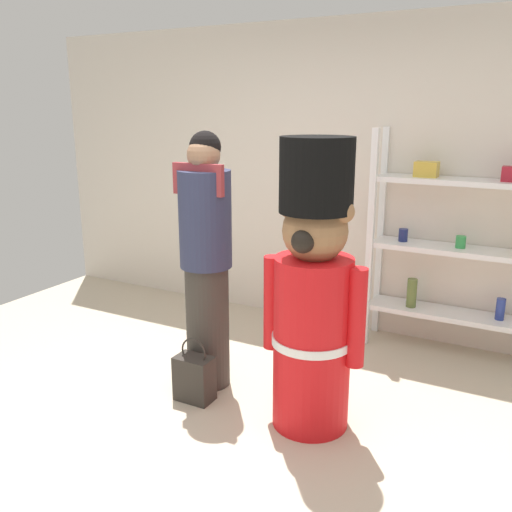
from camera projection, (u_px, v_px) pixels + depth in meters
name	position (u px, v px, depth m)	size (l,w,h in m)	color
ground_plane	(225.00, 450.00, 3.15)	(6.40, 6.40, 0.00)	beige
back_wall	(357.00, 179.00, 4.69)	(6.40, 0.12, 2.60)	silver
merchandise_shelf	(460.00, 246.00, 4.20)	(1.37, 0.35, 1.74)	white
teddy_bear_guard	(313.00, 295.00, 3.21)	(0.64, 0.48, 1.74)	red
person_shopper	(206.00, 259.00, 3.69)	(0.37, 0.35, 1.75)	#38332D
shopping_bag	(194.00, 378.00, 3.66)	(0.25, 0.16, 0.44)	#332D28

